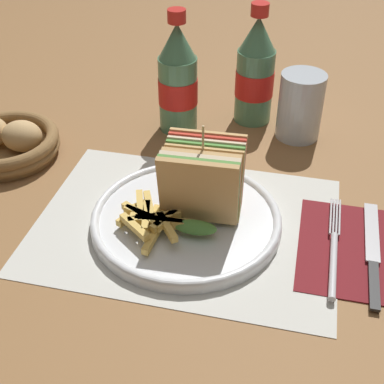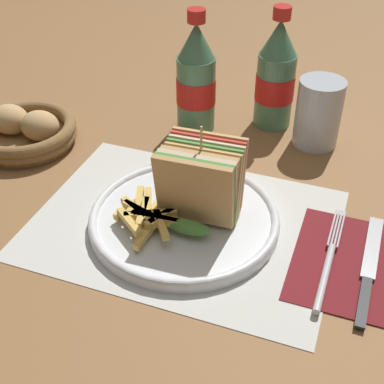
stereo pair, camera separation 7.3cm
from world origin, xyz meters
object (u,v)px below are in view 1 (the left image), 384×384
object	(u,v)px
coke_bottle_far	(255,73)
bread_basket	(6,142)
plate_main	(189,218)
club_sandwich	(202,183)
fork	(334,254)
knife	(373,253)
glass_near	(300,106)
coke_bottle_near	(178,81)

from	to	relation	value
coke_bottle_far	bread_basket	world-z (taller)	coke_bottle_far
plate_main	club_sandwich	bearing A→B (deg)	18.95
fork	knife	bearing A→B (deg)	18.98
plate_main	club_sandwich	size ratio (longest dim) A/B	1.91
fork	glass_near	xyz separation A→B (m)	(-0.07, 0.30, 0.05)
plate_main	knife	distance (m)	0.24
knife	glass_near	bearing A→B (deg)	112.98
plate_main	coke_bottle_far	world-z (taller)	coke_bottle_far
fork	coke_bottle_near	size ratio (longest dim) A/B	0.93
plate_main	coke_bottle_near	bearing A→B (deg)	107.16
fork	coke_bottle_near	distance (m)	0.40
coke_bottle_far	coke_bottle_near	bearing A→B (deg)	-153.93
fork	club_sandwich	bearing A→B (deg)	170.38
fork	coke_bottle_far	world-z (taller)	coke_bottle_far
glass_near	coke_bottle_far	bearing A→B (deg)	154.45
fork	coke_bottle_near	bearing A→B (deg)	135.01
glass_near	bread_basket	size ratio (longest dim) A/B	0.65
plate_main	fork	distance (m)	0.20
plate_main	coke_bottle_near	xyz separation A→B (m)	(-0.08, 0.25, 0.08)
coke_bottle_far	club_sandwich	bearing A→B (deg)	-95.09
club_sandwich	coke_bottle_near	bearing A→B (deg)	111.06
fork	bread_basket	distance (m)	0.54
glass_near	coke_bottle_near	bearing A→B (deg)	-174.48
plate_main	bread_basket	bearing A→B (deg)	162.41
club_sandwich	coke_bottle_far	world-z (taller)	coke_bottle_far
club_sandwich	coke_bottle_far	distance (m)	0.31
fork	bread_basket	xyz separation A→B (m)	(-0.52, 0.13, 0.01)
coke_bottle_far	fork	bearing A→B (deg)	-65.98
knife	coke_bottle_far	size ratio (longest dim) A/B	0.96
plate_main	coke_bottle_far	size ratio (longest dim) A/B	1.25
glass_near	bread_basket	world-z (taller)	glass_near
coke_bottle_near	coke_bottle_far	distance (m)	0.14
fork	coke_bottle_far	size ratio (longest dim) A/B	0.93
club_sandwich	coke_bottle_near	xyz separation A→B (m)	(-0.09, 0.25, 0.02)
coke_bottle_near	glass_near	world-z (taller)	coke_bottle_near
coke_bottle_near	club_sandwich	bearing A→B (deg)	-68.94
bread_basket	coke_bottle_near	bearing A→B (deg)	30.50
coke_bottle_near	bread_basket	xyz separation A→B (m)	(-0.25, -0.15, -0.07)
fork	coke_bottle_near	world-z (taller)	coke_bottle_near
bread_basket	plate_main	bearing A→B (deg)	-17.59
club_sandwich	fork	bearing A→B (deg)	-10.20
bread_basket	coke_bottle_far	bearing A→B (deg)	29.09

